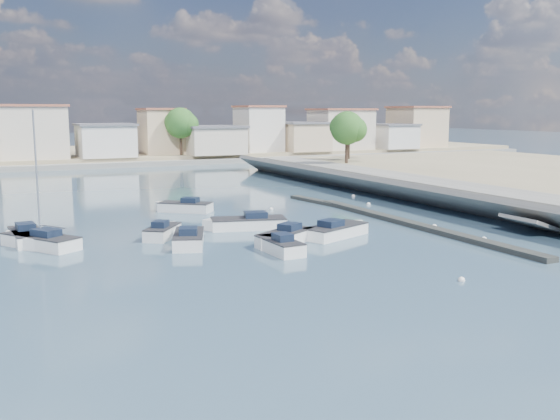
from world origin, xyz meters
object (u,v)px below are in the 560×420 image
motorboat_h (338,231)px  sailboat (38,241)px  motorboat_c (244,224)px  motorboat_g (28,238)px  motorboat_a (278,246)px  motorboat_b (164,232)px  motorboat_f (183,207)px  motorboat_e (189,239)px  motorboat_d (284,238)px

motorboat_h → sailboat: sailboat is taller
motorboat_c → sailboat: size_ratio=0.70×
motorboat_c → motorboat_g: bearing=174.7°
motorboat_a → motorboat_b: size_ratio=1.18×
motorboat_g → sailboat: (0.52, -1.48, 0.04)m
motorboat_f → motorboat_e: bearing=-105.2°
motorboat_c → motorboat_e: same height
motorboat_d → sailboat: size_ratio=0.55×
motorboat_d → motorboat_f: same height
motorboat_a → motorboat_c: 8.12m
motorboat_b → motorboat_g: 8.89m
motorboat_f → sailboat: size_ratio=0.52×
motorboat_b → motorboat_c: bearing=4.8°
motorboat_b → motorboat_e: (0.89, -3.00, 0.00)m
motorboat_g → motorboat_e: bearing=-27.2°
sailboat → motorboat_e: bearing=-20.8°
motorboat_e → sailboat: (-9.05, 3.43, 0.04)m
motorboat_b → motorboat_d: (6.61, -5.53, -0.00)m
motorboat_e → motorboat_c: bearing=33.1°
motorboat_b → motorboat_f: same height
motorboat_b → motorboat_h: (11.16, -4.90, 0.00)m
motorboat_b → motorboat_d: size_ratio=0.79×
motorboat_e → motorboat_h: 10.44m
motorboat_e → motorboat_b: bearing=106.6°
motorboat_f → motorboat_h: same height
motorboat_c → motorboat_e: size_ratio=1.19×
motorboat_f → motorboat_g: (-13.21, -8.46, 0.00)m
motorboat_e → sailboat: 9.68m
motorboat_e → motorboat_h: size_ratio=0.92×
motorboat_d → motorboat_f: bearing=97.5°
motorboat_g → sailboat: size_ratio=0.61×
motorboat_a → motorboat_e: same height
motorboat_a → motorboat_c: (1.06, 8.05, 0.00)m
motorboat_a → sailboat: bearing=149.3°
motorboat_a → motorboat_e: (-4.35, 4.52, -0.00)m
motorboat_a → motorboat_d: 2.42m
sailboat → motorboat_a: bearing=-30.7°
motorboat_d → sailboat: (-14.77, 5.95, 0.04)m
motorboat_e → motorboat_g: same height
motorboat_d → motorboat_f: (-2.08, 15.90, 0.00)m
motorboat_a → motorboat_c: bearing=82.5°
motorboat_c → motorboat_e: 6.46m
motorboat_c → motorboat_f: bearing=100.2°
motorboat_h → sailboat: (-19.31, 5.33, 0.04)m
sailboat → motorboat_h: bearing=-15.4°
motorboat_b → motorboat_c: same height
motorboat_b → motorboat_d: bearing=-39.9°
motorboat_d → motorboat_g: bearing=154.1°
motorboat_a → motorboat_f: bearing=92.3°
motorboat_f → sailboat: bearing=-141.9°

